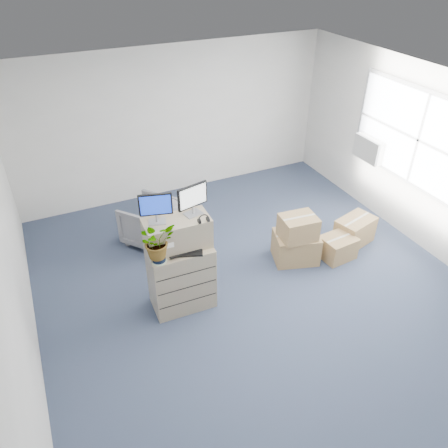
{
  "coord_description": "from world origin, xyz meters",
  "views": [
    {
      "loc": [
        -2.42,
        -3.93,
        4.4
      ],
      "look_at": [
        -0.42,
        0.4,
        1.15
      ],
      "focal_mm": 35.0,
      "sensor_mm": 36.0,
      "label": 1
    }
  ],
  "objects_px": {
    "monitor_left": "(156,207)",
    "water_bottle": "(181,240)",
    "office_chair": "(151,220)",
    "potted_plant": "(157,245)",
    "filing_cabinet_lower": "(181,277)",
    "keyboard": "(184,252)",
    "monitor_right": "(193,198)"
  },
  "relations": [
    {
      "from": "monitor_left",
      "to": "water_bottle",
      "type": "xyz_separation_m",
      "value": [
        0.27,
        -0.08,
        -0.53
      ]
    },
    {
      "from": "monitor_left",
      "to": "office_chair",
      "type": "bearing_deg",
      "value": 94.37
    },
    {
      "from": "monitor_left",
      "to": "office_chair",
      "type": "distance_m",
      "value": 1.98
    },
    {
      "from": "office_chair",
      "to": "potted_plant",
      "type": "bearing_deg",
      "value": 38.51
    },
    {
      "from": "filing_cabinet_lower",
      "to": "monitor_left",
      "type": "height_order",
      "value": "monitor_left"
    },
    {
      "from": "filing_cabinet_lower",
      "to": "monitor_left",
      "type": "bearing_deg",
      "value": 160.7
    },
    {
      "from": "filing_cabinet_lower",
      "to": "potted_plant",
      "type": "bearing_deg",
      "value": -153.84
    },
    {
      "from": "water_bottle",
      "to": "potted_plant",
      "type": "relative_size",
      "value": 0.38
    },
    {
      "from": "keyboard",
      "to": "water_bottle",
      "type": "height_order",
      "value": "water_bottle"
    },
    {
      "from": "water_bottle",
      "to": "office_chair",
      "type": "bearing_deg",
      "value": 89.2
    },
    {
      "from": "keyboard",
      "to": "water_bottle",
      "type": "xyz_separation_m",
      "value": [
        0.02,
        0.12,
        0.1
      ]
    },
    {
      "from": "monitor_left",
      "to": "water_bottle",
      "type": "bearing_deg",
      "value": -1.44
    },
    {
      "from": "water_bottle",
      "to": "filing_cabinet_lower",
      "type": "bearing_deg",
      "value": -162.32
    },
    {
      "from": "monitor_left",
      "to": "potted_plant",
      "type": "distance_m",
      "value": 0.46
    },
    {
      "from": "monitor_right",
      "to": "keyboard",
      "type": "xyz_separation_m",
      "value": [
        -0.22,
        -0.18,
        -0.64
      ]
    },
    {
      "from": "monitor_left",
      "to": "keyboard",
      "type": "relative_size",
      "value": 0.83
    },
    {
      "from": "keyboard",
      "to": "water_bottle",
      "type": "distance_m",
      "value": 0.15
    },
    {
      "from": "keyboard",
      "to": "office_chair",
      "type": "xyz_separation_m",
      "value": [
        0.04,
        1.74,
        -0.58
      ]
    },
    {
      "from": "monitor_right",
      "to": "office_chair",
      "type": "distance_m",
      "value": 1.99
    },
    {
      "from": "monitor_right",
      "to": "water_bottle",
      "type": "height_order",
      "value": "monitor_right"
    },
    {
      "from": "water_bottle",
      "to": "potted_plant",
      "type": "bearing_deg",
      "value": -156.26
    },
    {
      "from": "keyboard",
      "to": "potted_plant",
      "type": "relative_size",
      "value": 0.85
    },
    {
      "from": "keyboard",
      "to": "office_chair",
      "type": "bearing_deg",
      "value": 109.37
    },
    {
      "from": "filing_cabinet_lower",
      "to": "monitor_left",
      "type": "xyz_separation_m",
      "value": [
        -0.23,
        0.09,
        1.13
      ]
    },
    {
      "from": "water_bottle",
      "to": "monitor_right",
      "type": "bearing_deg",
      "value": 16.94
    },
    {
      "from": "monitor_left",
      "to": "potted_plant",
      "type": "xyz_separation_m",
      "value": [
        -0.09,
        -0.23,
        -0.38
      ]
    },
    {
      "from": "keyboard",
      "to": "filing_cabinet_lower",
      "type": "bearing_deg",
      "value": 120.79
    },
    {
      "from": "filing_cabinet_lower",
      "to": "monitor_right",
      "type": "xyz_separation_m",
      "value": [
        0.24,
        0.07,
        1.14
      ]
    },
    {
      "from": "filing_cabinet_lower",
      "to": "monitor_right",
      "type": "relative_size",
      "value": 2.32
    },
    {
      "from": "filing_cabinet_lower",
      "to": "water_bottle",
      "type": "relative_size",
      "value": 4.47
    },
    {
      "from": "filing_cabinet_lower",
      "to": "water_bottle",
      "type": "bearing_deg",
      "value": 19.48
    },
    {
      "from": "keyboard",
      "to": "potted_plant",
      "type": "distance_m",
      "value": 0.42
    }
  ]
}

